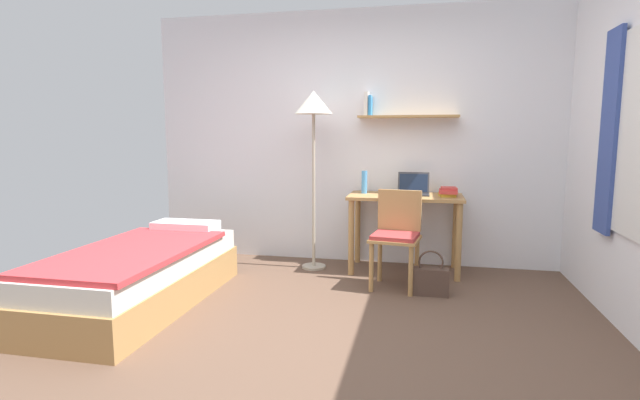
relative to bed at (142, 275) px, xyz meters
name	(u,v)px	position (x,y,z in m)	size (l,w,h in m)	color
ground_plane	(319,336)	(1.49, -0.30, -0.24)	(5.28, 5.28, 0.00)	brown
wall_back	(360,138)	(1.49, 1.72, 1.06)	(4.40, 0.27, 2.60)	white
bed	(142,275)	(0.00, 0.00, 0.00)	(0.85, 1.90, 0.54)	#B2844C
desk	(405,209)	(1.98, 1.40, 0.38)	(1.09, 0.57, 0.76)	#B2844C
desk_chair	(396,233)	(1.93, 0.89, 0.24)	(0.46, 0.45, 0.85)	#B2844C
standing_lamp	(314,114)	(1.09, 1.32, 1.30)	(0.37, 0.37, 1.76)	#B2A893
laptop	(413,189)	(2.06, 1.47, 0.57)	(0.31, 0.23, 0.21)	#2D2D33
water_bottle	(364,182)	(1.57, 1.46, 0.63)	(0.06, 0.06, 0.23)	#4C99DB
book_stack	(448,192)	(2.38, 1.39, 0.56)	(0.18, 0.25, 0.09)	gold
handbag	(430,280)	(2.23, 0.71, -0.11)	(0.30, 0.12, 0.38)	#4C382D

